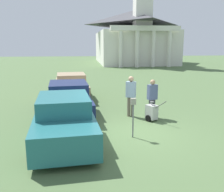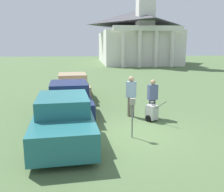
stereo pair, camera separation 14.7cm
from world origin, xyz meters
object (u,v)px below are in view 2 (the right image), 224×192
Objects in this scene: parked_car_teal at (64,118)px; person_worker at (131,94)px; parked_car_navy at (69,98)px; parking_meter at (132,111)px; person_supervisor at (153,96)px; equipment_cart at (152,112)px; parked_car_tan at (73,86)px; church at (136,34)px.

parked_car_teal is 2.93× the size of person_worker.
parked_car_navy is 4.34m from parking_meter.
person_supervisor is at bearing 59.66° from parking_meter.
parked_car_teal is at bearing 65.94° from person_worker.
parking_meter is 0.82× the size of person_supervisor.
person_supervisor is (3.70, 1.96, 0.27)m from parked_car_teal.
equipment_cart is at bearing 56.54° from parking_meter.
parked_car_teal reaches higher than equipment_cart.
person_supervisor is 0.77m from equipment_cart.
person_worker reaches higher than parked_car_tan.
equipment_cart is (3.56, -1.83, -0.29)m from parked_car_navy.
parked_car_tan is at bearing -31.62° from person_worker.
parked_car_navy is 1.09× the size of parked_car_tan.
church reaches higher than parked_car_teal.
church reaches higher than person_worker.
parked_car_navy is at bearing -106.84° from church.
parking_meter is at bearing -154.35° from equipment_cart.
person_worker is 0.07× the size of church.
parked_car_teal is 3.32m from parked_car_navy.
church is (9.64, 35.16, 4.28)m from parked_car_teal.
parked_car_teal reaches higher than parked_car_tan.
person_worker is 1.07× the size of person_supervisor.
equipment_cart is (3.56, -5.37, -0.30)m from parked_car_tan.
parking_meter is 0.77× the size of person_worker.
person_worker reaches higher than equipment_cart.
parked_car_tan is at bearing 92.66° from equipment_cart.
church reaches higher than parked_car_navy.
parked_car_tan is 7.56m from parking_meter.
parked_car_teal is 4.20m from person_supervisor.
parked_car_tan is (-0.00, 6.86, -0.02)m from parked_car_teal.
parked_car_teal reaches higher than parking_meter.
equipment_cart is 34.52m from church.
parking_meter is (2.37, -0.31, 0.27)m from parked_car_teal.
parked_car_tan is at bearing -108.81° from church.
parked_car_tan is 0.19× the size of church.
person_worker reaches higher than person_supervisor.
equipment_cart is 0.04× the size of church.
person_supervisor is at bearing -100.14° from church.
person_worker is 33.83m from church.
equipment_cart is at bearing 18.28° from parked_car_teal.
person_supervisor is 0.07× the size of church.
church reaches higher than person_supervisor.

